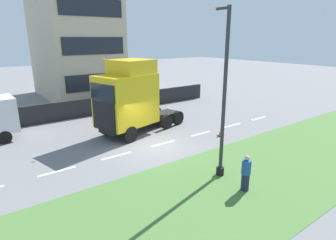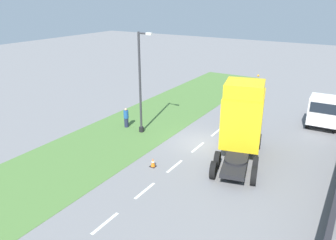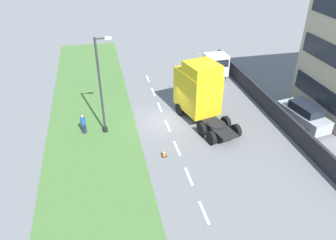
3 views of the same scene
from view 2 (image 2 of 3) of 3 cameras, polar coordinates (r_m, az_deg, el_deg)
ground_plane at (r=23.63m, az=5.97°, el=-4.13°), size 120.00×120.00×0.00m
grass_verge at (r=26.51m, az=-5.77°, el=-1.26°), size 7.00×44.00×0.01m
lane_markings at (r=23.06m, az=5.21°, el=-4.75°), size 0.16×21.00×0.00m
lorry_cab at (r=21.77m, az=12.85°, el=0.32°), size 4.01×7.05×5.11m
flatbed_truck at (r=28.47m, az=25.59°, el=1.37°), size 2.46×5.46×2.73m
lamp_post at (r=24.44m, az=-4.75°, el=5.41°), size 1.31×0.37×7.59m
pedestrian at (r=26.37m, az=-7.29°, el=0.36°), size 0.39×0.39×1.61m
traffic_cone_lead at (r=20.39m, az=-2.64°, el=-7.40°), size 0.36×0.36×0.58m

